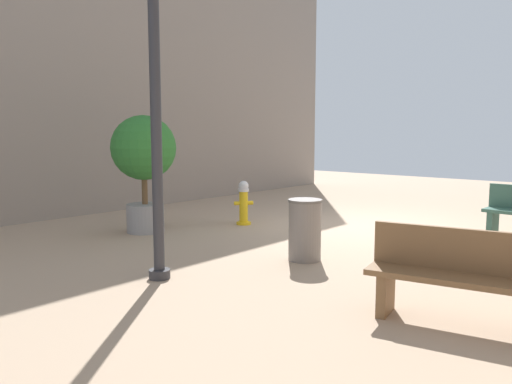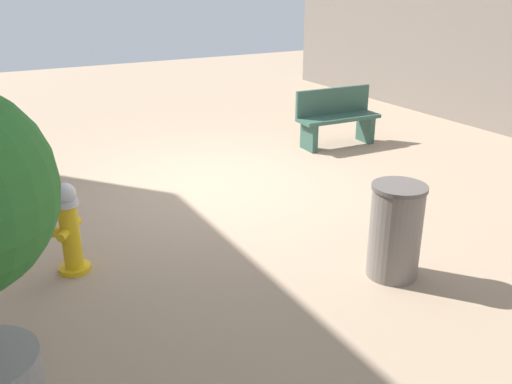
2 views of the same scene
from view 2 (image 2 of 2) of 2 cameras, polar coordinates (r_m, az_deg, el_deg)
name	(u,v)px [view 2 (image 2 of 2)]	position (r m, az deg, el deg)	size (l,w,h in m)	color
ground_plane	(211,185)	(7.57, -4.71, 0.71)	(23.40, 23.40, 0.00)	tan
fire_hydrant	(69,228)	(5.50, -18.88, -3.57)	(0.36, 0.37, 0.91)	gold
bench_near	(337,117)	(9.37, 8.37, 7.73)	(1.44, 0.50, 0.95)	#33594C
trash_bin	(395,231)	(5.30, 14.29, -3.95)	(0.51, 0.51, 0.92)	slate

